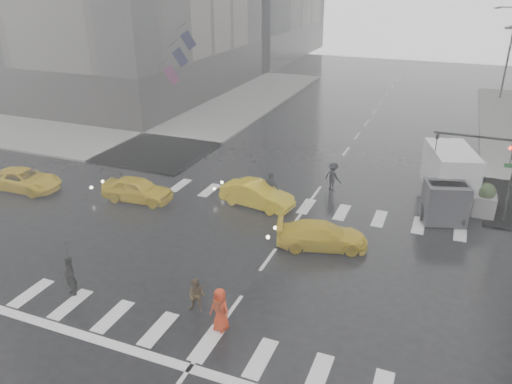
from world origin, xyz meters
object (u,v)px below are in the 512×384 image
at_px(box_truck, 449,179).
at_px(pedestrian_orange, 220,310).
at_px(taxi_mid, 257,195).
at_px(traffic_signal_pole, 493,161).
at_px(taxi_front, 137,189).
at_px(pedestrian_brown, 197,296).

bearing_deg(box_truck, pedestrian_orange, -132.86).
relative_size(pedestrian_orange, taxi_mid, 0.41).
bearing_deg(taxi_mid, pedestrian_orange, -155.86).
xyz_separation_m(traffic_signal_pole, pedestrian_orange, (-8.91, -13.13, -2.36)).
bearing_deg(pedestrian_orange, taxi_front, 151.80).
xyz_separation_m(pedestrian_orange, taxi_mid, (-2.66, 10.17, -0.17)).
xyz_separation_m(taxi_front, box_truck, (16.17, 5.72, 0.95)).
bearing_deg(traffic_signal_pole, taxi_front, -165.08).
height_order(traffic_signal_pole, taxi_front, traffic_signal_pole).
bearing_deg(pedestrian_brown, traffic_signal_pole, 44.12).
bearing_deg(taxi_mid, traffic_signal_pole, -66.14).
bearing_deg(pedestrian_brown, box_truck, 51.63).
distance_m(taxi_front, box_truck, 17.18).
bearing_deg(pedestrian_orange, taxi_mid, 118.59).
height_order(pedestrian_orange, box_truck, box_truck).
relative_size(traffic_signal_pole, pedestrian_brown, 3.18).
relative_size(traffic_signal_pole, taxi_front, 1.11).
relative_size(traffic_signal_pole, taxi_mid, 1.08).
height_order(taxi_mid, box_truck, box_truck).
bearing_deg(pedestrian_orange, box_truck, 77.47).
bearing_deg(taxi_front, traffic_signal_pole, -79.25).
relative_size(pedestrian_brown, taxi_front, 0.35).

